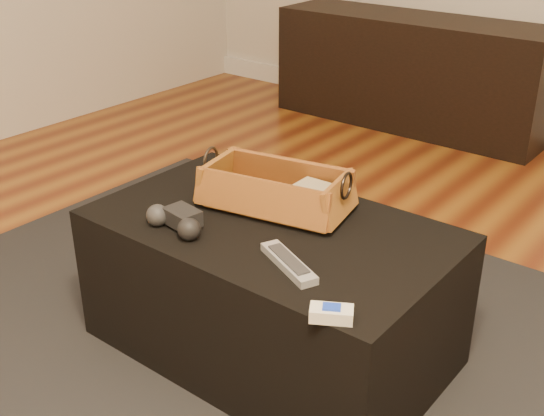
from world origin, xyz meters
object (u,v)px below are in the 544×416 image
Objects in this scene: tv_remote at (266,200)px; cream_gadget at (331,313)px; media_cabinet at (412,72)px; game_controller at (177,220)px; ottoman at (271,288)px; silver_remote at (289,263)px; wicker_basket at (276,192)px.

cream_gadget is (0.45, -0.34, -0.01)m from tv_remote.
game_controller is (0.53, -2.36, 0.16)m from media_cabinet.
ottoman is at bearing -72.13° from media_cabinet.
silver_remote is at bearing -69.28° from media_cabinet.
tv_remote is 1.07× the size of silver_remote.
wicker_basket is 2.44× the size of game_controller.
ottoman is 0.33m from silver_remote.
wicker_basket is (0.02, 0.02, 0.02)m from tv_remote.
game_controller is at bearing -113.87° from wicker_basket.
ottoman is 0.53m from cream_gadget.
ottoman is at bearing 144.30° from cream_gadget.
wicker_basket is at bearing 120.53° from ottoman.
wicker_basket reaches higher than cream_gadget.
silver_remote is (0.25, -0.22, -0.02)m from tv_remote.
cream_gadget reaches higher than ottoman.
wicker_basket is at bearing 66.13° from game_controller.
ottoman is at bearing 138.84° from silver_remote.
media_cabinet is at bearing 107.30° from wicker_basket.
game_controller is 1.81× the size of cream_gadget.
silver_remote is (0.88, -2.32, 0.14)m from media_cabinet.
media_cabinet is at bearing 102.59° from game_controller.
game_controller is (-0.17, -0.19, 0.24)m from ottoman.
silver_remote is (0.18, -0.16, 0.22)m from ottoman.
silver_remote is at bearing -59.15° from tv_remote.
silver_remote is at bearing -46.49° from wicker_basket.
media_cabinet reaches higher than cream_gadget.
tv_remote is 2.16× the size of cream_gadget.
tv_remote is 0.57m from cream_gadget.
wicker_basket is 0.57m from cream_gadget.
silver_remote is (0.35, 0.03, -0.02)m from game_controller.
game_controller is 0.35m from silver_remote.
media_cabinet reaches higher than silver_remote.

